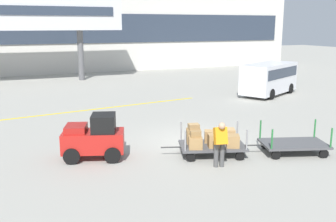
# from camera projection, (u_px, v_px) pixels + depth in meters

# --- Properties ---
(ground_plane) EXTENTS (120.00, 120.00, 0.00)m
(ground_plane) POSITION_uv_depth(u_px,v_px,m) (193.00, 142.00, 15.64)
(ground_plane) COLOR #9E9B91
(apron_lead_line) EXTENTS (14.09, 2.19, 0.01)m
(apron_lead_line) POSITION_uv_depth(u_px,v_px,m) (86.00, 110.00, 21.50)
(apron_lead_line) COLOR yellow
(apron_lead_line) RESTS_ON ground_plane
(terminal_building) EXTENTS (49.17, 2.51, 7.77)m
(terminal_building) POSITION_uv_depth(u_px,v_px,m) (72.00, 32.00, 38.07)
(terminal_building) COLOR beige
(terminal_building) RESTS_ON ground_plane
(jet_bridge) EXTENTS (16.90, 3.00, 6.78)m
(jet_bridge) POSITION_uv_depth(u_px,v_px,m) (3.00, 14.00, 29.97)
(jet_bridge) COLOR silver
(jet_bridge) RESTS_ON ground_plane
(baggage_tug) EXTENTS (2.34, 1.78, 1.58)m
(baggage_tug) POSITION_uv_depth(u_px,v_px,m) (94.00, 138.00, 13.57)
(baggage_tug) COLOR red
(baggage_tug) RESTS_ON ground_plane
(baggage_cart_lead) EXTENTS (3.07, 2.07, 1.10)m
(baggage_cart_lead) POSITION_uv_depth(u_px,v_px,m) (211.00, 141.00, 13.96)
(baggage_cart_lead) COLOR #4C4C4F
(baggage_cart_lead) RESTS_ON ground_plane
(baggage_cart_middle) EXTENTS (3.07, 2.07, 1.10)m
(baggage_cart_middle) POSITION_uv_depth(u_px,v_px,m) (294.00, 144.00, 14.22)
(baggage_cart_middle) COLOR #4C4C4F
(baggage_cart_middle) RESTS_ON ground_plane
(baggage_handler) EXTENTS (0.49, 0.50, 1.56)m
(baggage_handler) POSITION_uv_depth(u_px,v_px,m) (220.00, 142.00, 12.68)
(baggage_handler) COLOR #4C4C4C
(baggage_handler) RESTS_ON ground_plane
(shuttle_van) EXTENTS (5.14, 3.88, 2.10)m
(shuttle_van) POSITION_uv_depth(u_px,v_px,m) (269.00, 77.00, 26.01)
(shuttle_van) COLOR silver
(shuttle_van) RESTS_ON ground_plane
(safety_cone_near) EXTENTS (0.36, 0.36, 0.55)m
(safety_cone_near) POSITION_uv_depth(u_px,v_px,m) (103.00, 126.00, 17.06)
(safety_cone_near) COLOR orange
(safety_cone_near) RESTS_ON ground_plane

